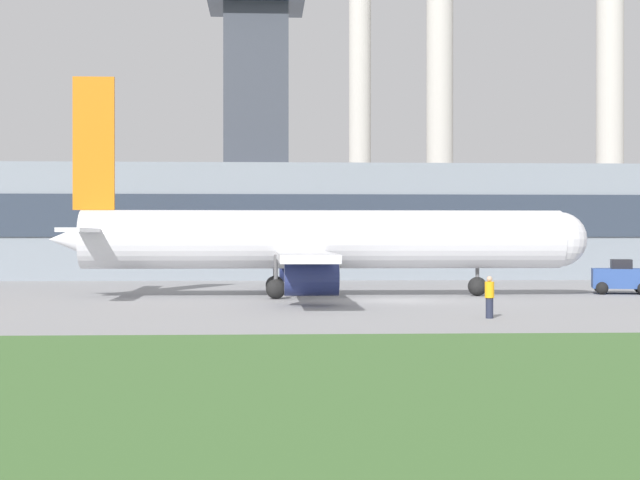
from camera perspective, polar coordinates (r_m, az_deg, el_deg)
ground_plane at (r=52.05m, az=4.17°, el=-3.25°), size 400.00×400.00×0.00m
terminal_building at (r=82.36m, az=1.13°, el=1.43°), size 78.29×13.74×24.58m
smokestack_left at (r=116.69m, az=2.15°, el=9.18°), size 2.73×2.73×42.40m
smokestack_right at (r=117.79m, az=6.41°, el=8.48°), size 3.33×3.33×39.89m
smokestack_far at (r=121.92m, az=15.21°, el=7.59°), size 3.44×3.44×37.33m
airplane at (r=55.53m, az=-0.35°, el=-0.05°), size 28.04×26.77×11.34m
pushback_tug at (r=60.45m, az=15.77°, el=-1.98°), size 3.52×3.21×1.87m
ground_crew_person at (r=41.36m, az=9.03°, el=-3.01°), size 0.50×0.50×1.62m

